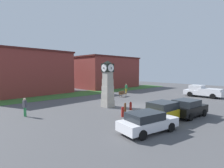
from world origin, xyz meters
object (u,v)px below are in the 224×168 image
object	(u,v)px
car_navy_sedan	(147,122)
clock_tower	(108,84)
car_by_building	(187,108)
bench	(122,93)
bollard_mid_row	(125,108)
car_near_tower	(164,111)
bollard_far_row	(131,106)
pedestrian_crossing_lot	(25,106)
pedestrian_near_bench	(126,88)
bollard_near_tower	(123,112)
pickup_truck	(203,91)

from	to	relation	value
car_navy_sedan	clock_tower	bearing A→B (deg)	66.32
car_by_building	bench	xyz separation A→B (m)	(4.41, 12.48, -0.28)
bollard_mid_row	car_near_tower	distance (m)	4.11
bollard_far_row	bench	bearing A→B (deg)	48.93
car_navy_sedan	car_near_tower	size ratio (longest dim) A/B	1.07
bollard_mid_row	pedestrian_crossing_lot	bearing A→B (deg)	145.80
car_navy_sedan	car_by_building	xyz separation A→B (m)	(6.11, -0.10, 0.07)
bollard_mid_row	pedestrian_near_bench	distance (m)	15.28
bollard_mid_row	bench	xyz separation A→B (m)	(7.59, 7.60, 0.01)
car_navy_sedan	pedestrian_near_bench	world-z (taller)	pedestrian_near_bench
car_near_tower	car_by_building	world-z (taller)	car_near_tower
pedestrian_near_bench	bollard_near_tower	bearing A→B (deg)	-138.73
clock_tower	bollard_mid_row	distance (m)	4.01
pickup_truck	pedestrian_near_bench	size ratio (longest dim) A/B	3.24
car_near_tower	bollard_near_tower	bearing A→B (deg)	118.74
bench	bollard_near_tower	bearing A→B (deg)	-136.30
pedestrian_crossing_lot	bollard_mid_row	bearing A→B (deg)	-34.20
pickup_truck	bench	bearing A→B (deg)	135.42
bollard_mid_row	bench	world-z (taller)	bollard_mid_row
bollard_near_tower	pedestrian_crossing_lot	xyz separation A→B (m)	(-6.53, 6.21, 0.51)
bollard_far_row	car_near_tower	bearing A→B (deg)	-101.38
car_navy_sedan	car_by_building	bearing A→B (deg)	-0.97
bollard_near_tower	bench	world-z (taller)	bollard_near_tower
car_by_building	pickup_truck	world-z (taller)	pickup_truck
bollard_far_row	clock_tower	bearing A→B (deg)	104.12
car_near_tower	bollard_mid_row	bearing A→B (deg)	96.37
bollard_far_row	pickup_truck	world-z (taller)	pickup_truck
clock_tower	car_navy_sedan	world-z (taller)	clock_tower
bollard_far_row	pedestrian_near_bench	bearing A→B (deg)	44.32
car_navy_sedan	pedestrian_crossing_lot	bearing A→B (deg)	115.87
bollard_mid_row	car_navy_sedan	size ratio (longest dim) A/B	0.22
bollard_near_tower	bench	size ratio (longest dim) A/B	0.57
clock_tower	car_near_tower	bearing A→B (deg)	-91.41
bollard_mid_row	pickup_truck	bearing A→B (deg)	-4.84
bench	car_by_building	bearing A→B (deg)	-109.47
pedestrian_crossing_lot	car_near_tower	bearing A→B (deg)	-48.62
clock_tower	pedestrian_near_bench	xyz separation A→B (m)	(10.72, 6.86, -1.62)
bollard_mid_row	pedestrian_crossing_lot	xyz separation A→B (m)	(-7.82, 5.32, 0.48)
pickup_truck	bench	world-z (taller)	pickup_truck
bollard_near_tower	pickup_truck	xyz separation A→B (m)	(18.03, -0.53, 0.45)
pickup_truck	pedestrian_crossing_lot	world-z (taller)	pickup_truck
car_near_tower	car_navy_sedan	bearing A→B (deg)	-168.26
pickup_truck	pedestrian_near_bench	bearing A→B (deg)	114.82
pedestrian_near_bench	car_navy_sedan	bearing A→B (deg)	-133.62
car_by_building	pedestrian_near_bench	world-z (taller)	pedestrian_near_bench
bollard_near_tower	bollard_mid_row	xyz separation A→B (m)	(1.29, 0.89, 0.03)
car_by_building	bollard_far_row	bearing A→B (deg)	108.79
car_near_tower	pickup_truck	size ratio (longest dim) A/B	0.76
bollard_near_tower	pickup_truck	bearing A→B (deg)	-1.67
bollard_mid_row	bollard_far_row	world-z (taller)	bollard_mid_row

